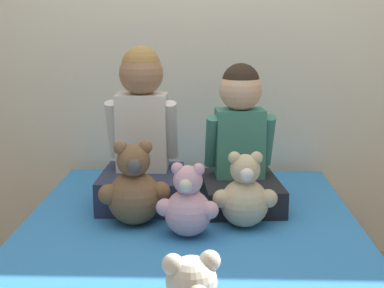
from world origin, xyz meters
TOP-DOWN VIEW (x-y plane):
  - wall_behind_bed at (0.00, 1.09)m, footprint 8.00×0.06m
  - child_on_left at (-0.22, 0.49)m, footprint 0.34×0.38m
  - child_on_right at (0.20, 0.49)m, footprint 0.36×0.43m
  - teddy_bear_held_by_left_child at (-0.22, 0.23)m, footprint 0.27×0.21m
  - teddy_bear_held_by_right_child at (0.21, 0.21)m, footprint 0.25×0.19m
  - teddy_bear_between_children at (-0.01, 0.11)m, footprint 0.23×0.17m

SIDE VIEW (x-z plane):
  - teddy_bear_between_children at x=-0.01m, z-range 0.45..0.73m
  - teddy_bear_held_by_right_child at x=0.21m, z-range 0.45..0.75m
  - teddy_bear_held_by_left_child at x=-0.22m, z-range 0.45..0.78m
  - child_on_right at x=0.20m, z-range 0.42..1.03m
  - child_on_left at x=-0.22m, z-range 0.41..1.09m
  - wall_behind_bed at x=0.00m, z-range 0.00..2.50m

